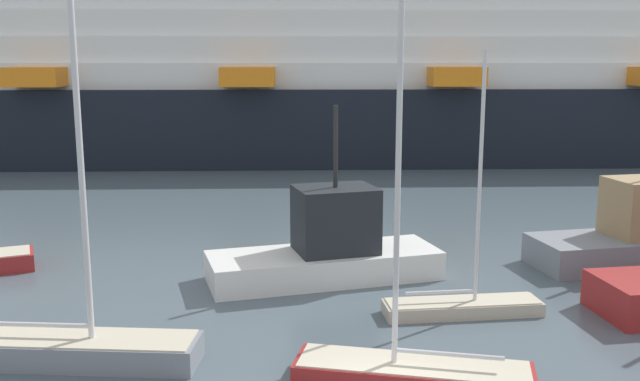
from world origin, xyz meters
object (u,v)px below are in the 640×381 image
sailboat_1 (463,302)px  fishing_boat_0 (328,248)px  sailboat_3 (413,367)px  sailboat_0 (73,344)px  cruise_ship (252,76)px

sailboat_1 → fishing_boat_0: size_ratio=0.93×
sailboat_3 → fishing_boat_0: bearing=-65.3°
sailboat_3 → sailboat_0: bearing=3.3°
fishing_boat_0 → cruise_ship: (-3.38, 32.40, 5.37)m
sailboat_0 → fishing_boat_0: size_ratio=1.14×
sailboat_1 → sailboat_3: (-2.56, -4.66, 0.06)m
sailboat_3 → fishing_boat_0: sailboat_3 is taller
sailboat_1 → sailboat_3: 5.31m
sailboat_0 → cruise_ship: 39.76m
sailboat_0 → sailboat_1: 11.63m
sailboat_0 → cruise_ship: size_ratio=0.10×
fishing_boat_0 → sailboat_0: bearing=-150.0°
sailboat_1 → cruise_ship: cruise_ship is taller
sailboat_0 → fishing_boat_0: bearing=50.3°
sailboat_3 → cruise_ship: 41.73m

